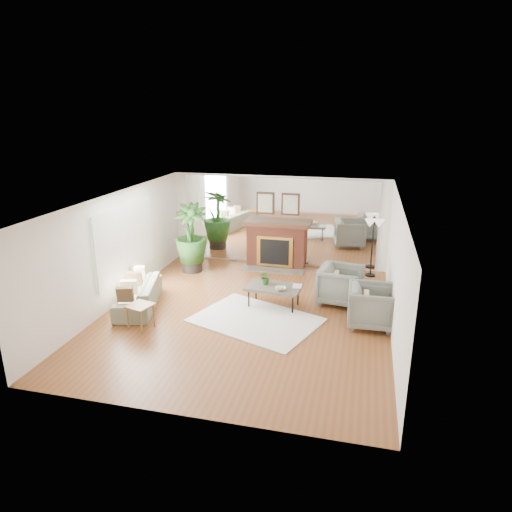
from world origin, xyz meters
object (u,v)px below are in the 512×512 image
(armchair_back, at_px, (341,285))
(armchair_front, at_px, (372,306))
(coffee_table, at_px, (274,288))
(side_table, at_px, (140,309))
(potted_ficus, at_px, (191,236))
(floor_lamp, at_px, (374,228))
(sofa, at_px, (138,294))
(fireplace, at_px, (276,244))

(armchair_back, xyz_separation_m, armchair_front, (0.68, -1.03, -0.00))
(coffee_table, bearing_deg, side_table, -144.67)
(armchair_back, xyz_separation_m, potted_ficus, (-4.06, 1.19, 0.56))
(armchair_back, distance_m, floor_lamp, 2.25)
(side_table, relative_size, potted_ficus, 0.30)
(coffee_table, height_order, potted_ficus, potted_ficus)
(sofa, bearing_deg, side_table, 13.65)
(fireplace, bearing_deg, armchair_front, -50.40)
(sofa, distance_m, floor_lamp, 6.08)
(sofa, relative_size, floor_lamp, 1.27)
(coffee_table, height_order, side_table, side_table)
(fireplace, height_order, armchair_back, fireplace)
(side_table, bearing_deg, coffee_table, 35.33)
(coffee_table, xyz_separation_m, armchair_back, (1.43, 0.57, -0.01))
(sofa, bearing_deg, armchair_front, 76.71)
(armchair_back, relative_size, armchair_front, 1.01)
(fireplace, distance_m, side_table, 4.77)
(armchair_back, relative_size, floor_lamp, 0.62)
(potted_ficus, bearing_deg, armchair_front, -25.08)
(coffee_table, bearing_deg, sofa, -166.47)
(sofa, relative_size, armchair_back, 2.05)
(side_table, bearing_deg, armchair_front, 15.32)
(armchair_front, xyz_separation_m, side_table, (-4.49, -1.23, 0.01))
(fireplace, bearing_deg, side_table, -113.37)
(coffee_table, distance_m, potted_ficus, 3.21)
(potted_ficus, bearing_deg, sofa, -97.13)
(coffee_table, xyz_separation_m, potted_ficus, (-2.63, 1.76, 0.55))
(armchair_front, bearing_deg, fireplace, 37.64)
(fireplace, xyz_separation_m, sofa, (-2.45, -3.39, -0.38))
(sofa, relative_size, side_table, 3.47)
(side_table, bearing_deg, fireplace, 66.63)
(sofa, distance_m, potted_ficus, 2.59)
(potted_ficus, distance_m, floor_lamp, 4.80)
(armchair_back, bearing_deg, coffee_table, 120.00)
(coffee_table, relative_size, floor_lamp, 0.82)
(sofa, bearing_deg, armchair_back, 90.17)
(sofa, bearing_deg, potted_ficus, 156.73)
(sofa, distance_m, armchair_front, 5.06)
(floor_lamp, bearing_deg, sofa, -147.31)
(fireplace, bearing_deg, coffee_table, -79.73)
(floor_lamp, bearing_deg, armchair_back, -108.98)
(coffee_table, bearing_deg, floor_lamp, 50.25)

